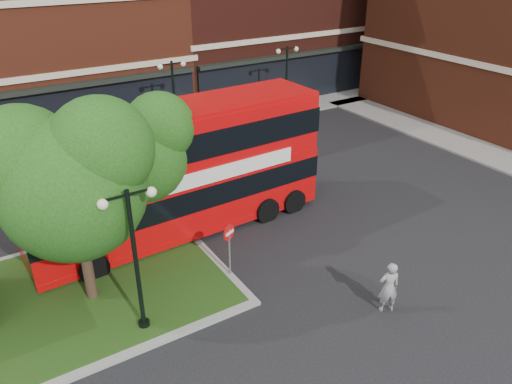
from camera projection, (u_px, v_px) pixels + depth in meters
ground at (288, 277)px, 18.48m from camera, size 120.00×120.00×0.00m
pavement_far at (135, 139)px, 30.92m from camera, size 44.00×3.00×0.12m
pavement_side at (510, 162)px, 27.73m from camera, size 3.00×28.00×0.12m
traffic_island at (45, 305)px, 16.96m from camera, size 12.60×7.60×0.15m
tree_island_west at (66, 175)px, 15.14m from camera, size 5.40×4.71×7.21m
tree_island_east at (135, 146)px, 18.69m from camera, size 4.46×3.90×6.29m
lamp_island at (135, 255)px, 14.76m from camera, size 1.72×0.36×5.00m
lamp_far_left at (174, 98)px, 29.09m from camera, size 1.72×0.36×5.00m
lamp_far_right at (286, 80)px, 32.85m from camera, size 1.72×0.36×5.00m
bus at (177, 163)px, 20.05m from camera, size 12.52×3.29×4.74m
woman at (389, 287)px, 16.41m from camera, size 0.81×0.69×1.90m
car_silver at (20, 163)px, 26.06m from camera, size 4.09×1.94×1.35m
car_white at (210, 117)px, 32.59m from camera, size 4.55×2.03×1.45m
no_entry_sign at (229, 240)px, 17.81m from camera, size 0.57×0.30×2.19m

